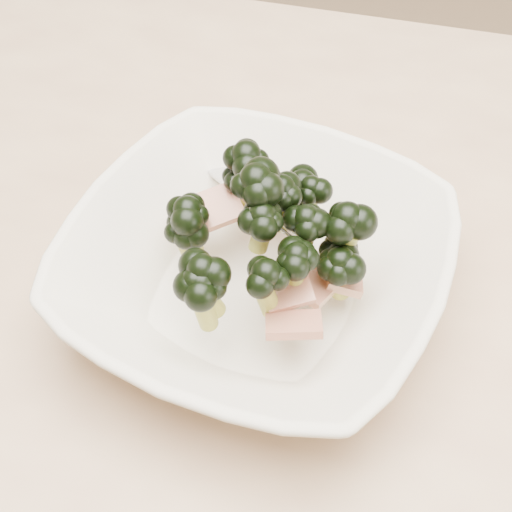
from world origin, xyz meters
name	(u,v)px	position (x,y,z in m)	size (l,w,h in m)	color
dining_table	(253,318)	(0.00, 0.00, 0.65)	(1.20, 0.80, 0.75)	tan
broccoli_dish	(257,262)	(0.01, -0.04, 0.79)	(0.34, 0.34, 0.13)	beige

